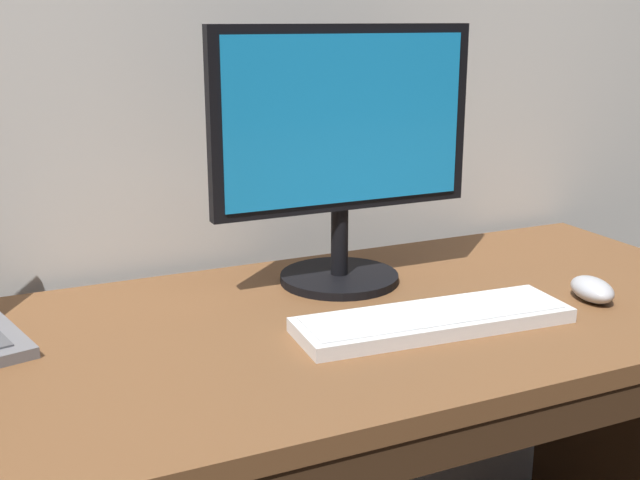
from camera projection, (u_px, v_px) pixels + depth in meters
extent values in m
cube|color=brown|center=(275.00, 338.00, 1.30)|extent=(1.80, 0.70, 0.03)
cube|color=#3D2716|center=(373.00, 464.00, 1.02)|extent=(1.72, 0.02, 0.06)
cylinder|color=black|center=(339.00, 278.00, 1.52)|extent=(0.23, 0.23, 0.02)
cylinder|color=black|center=(340.00, 241.00, 1.50)|extent=(0.03, 0.03, 0.13)
cube|color=black|center=(344.00, 119.00, 1.43)|extent=(0.50, 0.03, 0.33)
cube|color=#198CD8|center=(347.00, 120.00, 1.41)|extent=(0.46, 0.00, 0.30)
cube|color=white|center=(434.00, 320.00, 1.30)|extent=(0.47, 0.17, 0.02)
cube|color=silver|center=(434.00, 313.00, 1.29)|extent=(0.44, 0.14, 0.00)
ellipsoid|color=#B7B7BC|center=(592.00, 289.00, 1.42)|extent=(0.08, 0.11, 0.04)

